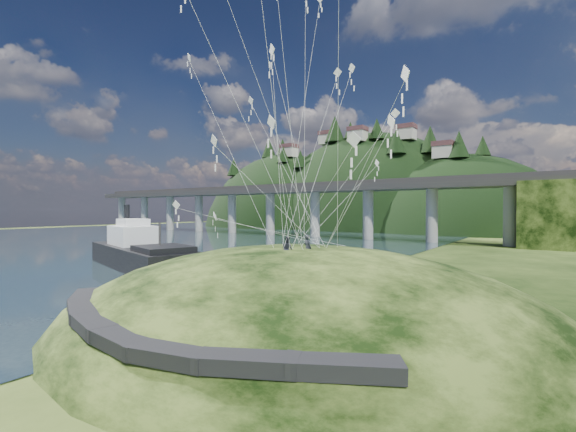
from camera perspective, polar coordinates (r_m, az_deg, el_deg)
The scene contains 10 objects.
ground at distance 31.26m, azimuth -12.76°, elevation -13.03°, with size 320.00×320.00×0.00m, color black.
water at distance 107.34m, azimuth -26.80°, elevation -3.14°, with size 240.00×240.00×0.00m, color #283E4A.
grass_hill at distance 28.12m, azimuth 2.07°, elevation -17.80°, with size 36.00×32.00×13.00m.
footpath at distance 19.20m, azimuth -19.70°, elevation -15.64°, with size 22.29×5.84×0.83m.
bridge at distance 102.82m, azimuth 6.69°, elevation 2.19°, with size 160.00×11.00×15.00m.
far_ridge at distance 157.78m, azimuth 10.24°, elevation -4.47°, with size 153.00×70.00×94.50m.
work_barge at distance 53.47m, azimuth -21.06°, elevation -4.98°, with size 24.31×12.46×8.21m.
wooden_dock at distance 40.71m, azimuth -14.24°, elevation -9.10°, with size 14.23×3.56×1.01m.
kite_flyers at distance 25.29m, azimuth 1.02°, elevation -2.93°, with size 1.72×1.90×1.82m.
kite_swarm at distance 28.66m, azimuth 0.57°, elevation 21.28°, with size 19.71×17.47×20.74m.
Camera 1 is at (22.52, -20.31, 7.56)m, focal length 24.00 mm.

